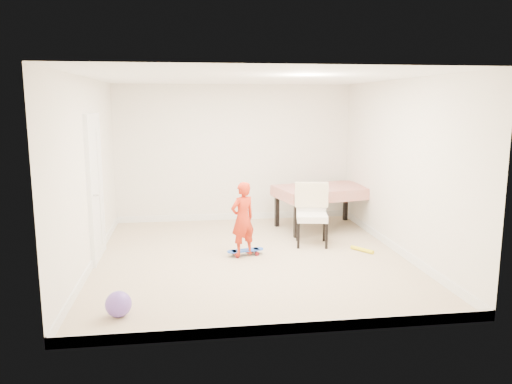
{
  "coord_description": "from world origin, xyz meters",
  "views": [
    {
      "loc": [
        -0.91,
        -7.01,
        2.26
      ],
      "look_at": [
        0.1,
        0.2,
        0.95
      ],
      "focal_mm": 35.0,
      "sensor_mm": 36.0,
      "label": 1
    }
  ],
  "objects": [
    {
      "name": "wall_front",
      "position": [
        0.0,
        -2.48,
        1.3
      ],
      "size": [
        4.5,
        0.04,
        2.6
      ],
      "primitive_type": "cube",
      "color": "white",
      "rests_on": "ground"
    },
    {
      "name": "wall_right",
      "position": [
        2.23,
        0.0,
        1.3
      ],
      "size": [
        0.04,
        5.0,
        2.6
      ],
      "primitive_type": "cube",
      "color": "white",
      "rests_on": "ground"
    },
    {
      "name": "baseboard_front",
      "position": [
        0.0,
        -2.49,
        0.06
      ],
      "size": [
        4.5,
        0.02,
        0.12
      ],
      "primitive_type": "cube",
      "color": "white",
      "rests_on": "ground"
    },
    {
      "name": "child",
      "position": [
        -0.12,
        0.06,
        0.55
      ],
      "size": [
        0.48,
        0.42,
        1.09
      ],
      "primitive_type": "imported",
      "rotation": [
        0.0,
        0.0,
        3.65
      ],
      "color": "red",
      "rests_on": "ground"
    },
    {
      "name": "baseboard_right",
      "position": [
        2.24,
        0.0,
        0.06
      ],
      "size": [
        0.02,
        5.0,
        0.12
      ],
      "primitive_type": "cube",
      "color": "white",
      "rests_on": "ground"
    },
    {
      "name": "foam_toy",
      "position": [
        1.73,
        0.08,
        0.03
      ],
      "size": [
        0.28,
        0.36,
        0.06
      ],
      "primitive_type": "cylinder",
      "rotation": [
        1.57,
        0.0,
        0.61
      ],
      "color": "yellow",
      "rests_on": "ground"
    },
    {
      "name": "dining_table",
      "position": [
        1.51,
        1.58,
        0.38
      ],
      "size": [
        1.82,
        1.36,
        0.77
      ],
      "primitive_type": null,
      "rotation": [
        0.0,
        0.0,
        0.22
      ],
      "color": "#B61E09",
      "rests_on": "ground"
    },
    {
      "name": "baseboard_back",
      "position": [
        0.0,
        2.49,
        0.06
      ],
      "size": [
        4.5,
        0.02,
        0.12
      ],
      "primitive_type": "cube",
      "color": "white",
      "rests_on": "ground"
    },
    {
      "name": "ground",
      "position": [
        0.0,
        0.0,
        0.0
      ],
      "size": [
        5.0,
        5.0,
        0.0
      ],
      "primitive_type": "plane",
      "color": "tan",
      "rests_on": "ground"
    },
    {
      "name": "dining_chair",
      "position": [
        1.05,
        0.55,
        0.49
      ],
      "size": [
        0.64,
        0.71,
        0.99
      ],
      "primitive_type": null,
      "rotation": [
        0.0,
        0.0,
        -0.18
      ],
      "color": "silver",
      "rests_on": "ground"
    },
    {
      "name": "skateboard",
      "position": [
        -0.07,
        0.14,
        0.04
      ],
      "size": [
        0.6,
        0.32,
        0.08
      ],
      "primitive_type": null,
      "rotation": [
        0.0,
        0.0,
        0.21
      ],
      "color": "blue",
      "rests_on": "ground"
    },
    {
      "name": "ceiling",
      "position": [
        0.0,
        0.0,
        2.58
      ],
      "size": [
        4.5,
        5.0,
        0.04
      ],
      "primitive_type": "cube",
      "color": "white",
      "rests_on": "wall_back"
    },
    {
      "name": "wall_left",
      "position": [
        -2.23,
        0.0,
        1.3
      ],
      "size": [
        0.04,
        5.0,
        2.6
      ],
      "primitive_type": "cube",
      "color": "white",
      "rests_on": "ground"
    },
    {
      "name": "balloon",
      "position": [
        -1.67,
        -1.84,
        0.14
      ],
      "size": [
        0.28,
        0.28,
        0.28
      ],
      "primitive_type": "sphere",
      "color": "#6F4CB8",
      "rests_on": "ground"
    },
    {
      "name": "wall_back",
      "position": [
        0.0,
        2.48,
        1.3
      ],
      "size": [
        4.5,
        0.04,
        2.6
      ],
      "primitive_type": "cube",
      "color": "white",
      "rests_on": "ground"
    },
    {
      "name": "baseboard_left",
      "position": [
        -2.24,
        0.0,
        0.06
      ],
      "size": [
        0.02,
        5.0,
        0.12
      ],
      "primitive_type": "cube",
      "color": "white",
      "rests_on": "ground"
    },
    {
      "name": "door",
      "position": [
        -2.22,
        0.3,
        1.02
      ],
      "size": [
        0.11,
        0.94,
        2.11
      ],
      "primitive_type": "cube",
      "color": "white",
      "rests_on": "ground"
    }
  ]
}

